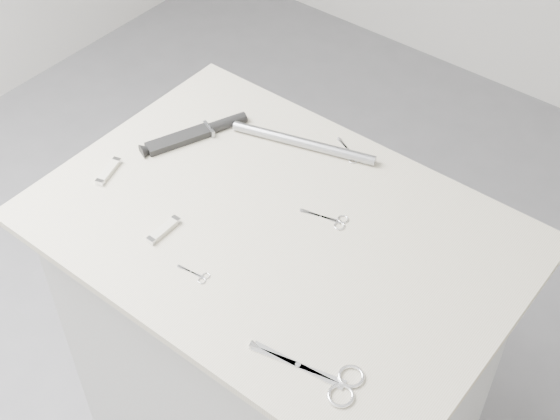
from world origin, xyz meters
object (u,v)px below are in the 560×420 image
Objects in this scene: plinth at (278,355)px; embroidery_scissors_a at (331,220)px; pocket_knife_a at (109,171)px; embroidery_scissors_b at (352,154)px; tiny_scissors at (197,275)px; pocket_knife_b at (164,230)px; metal_rail at (303,143)px; large_shears at (329,378)px; sheathed_knife at (201,132)px.

embroidery_scissors_a is at bearing 46.96° from plinth.
pocket_knife_a reaches higher than plinth.
embroidery_scissors_a and embroidery_scissors_b have the same top height.
pocket_knife_b is at bearing 153.80° from tiny_scissors.
metal_rail is at bearing 115.49° from plinth.
sheathed_knife reaches higher than large_shears.
embroidery_scissors_a is 1.22× the size of pocket_knife_b.
plinth is 0.59m from sheathed_knife.
large_shears is 2.49× the size of pocket_knife_b.
metal_rail is (0.28, 0.34, 0.01)m from pocket_knife_a.
embroidery_scissors_a is 0.24m from metal_rail.
tiny_scissors is at bearing -115.77° from sheathed_knife.
embroidery_scissors_b is at bearing -21.53° from pocket_knife_b.
plinth is 8.67× the size of embroidery_scissors_a.
sheathed_knife is (-0.33, 0.12, 0.48)m from plinth.
plinth is 2.62× the size of metal_rail.
plinth is 0.55m from metal_rail.
sheathed_knife is (-0.32, -0.16, 0.01)m from embroidery_scissors_b.
tiny_scissors is 0.29× the size of sheathed_knife.
sheathed_knife is (-0.62, 0.35, 0.01)m from large_shears.
metal_rail is at bearing -57.67° from pocket_knife_a.
pocket_knife_b is (-0.13, 0.04, 0.00)m from tiny_scissors.
embroidery_scissors_b is 0.36m from sheathed_knife.
embroidery_scissors_b is at bearing 110.12° from large_shears.
metal_rail reaches higher than large_shears.
large_shears is at bearing -38.12° from plinth.
large_shears reaches higher than tiny_scissors.
pocket_knife_a is (-0.35, 0.10, 0.00)m from tiny_scissors.
embroidery_scissors_b is at bearing 24.58° from metal_rail.
pocket_knife_a is at bearing -129.95° from metal_rail.
large_shears is 0.86× the size of sheathed_knife.
large_shears is 0.48m from pocket_knife_b.
pocket_knife_a is at bearing -110.61° from embroidery_scissors_b.
metal_rail is at bearing -38.98° from sheathed_knife.
large_shears is 2.34× the size of embroidery_scissors_b.
tiny_scissors is at bearing -127.59° from embroidery_scissors_a.
pocket_knife_b reaches higher than plinth.
large_shears is at bearing -70.03° from embroidery_scissors_a.
large_shears is at bearing -34.80° from embroidery_scissors_b.
large_shears is at bearing -13.06° from tiny_scissors.
pocket_knife_b reaches higher than tiny_scissors.
sheathed_knife reaches higher than pocket_knife_a.
pocket_knife_a is at bearing -173.21° from embroidery_scissors_a.
large_shears is 2.04× the size of embroidery_scissors_a.
metal_rail reaches higher than pocket_knife_a.
sheathed_knife reaches higher than tiny_scissors.
embroidery_scissors_b is at bearing -40.11° from sheathed_knife.
plinth is at bearing -48.45° from pocket_knife_b.
large_shears is 0.39m from embroidery_scissors_a.
pocket_knife_b is 0.25× the size of metal_rail.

